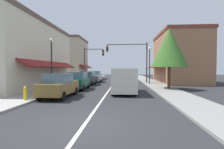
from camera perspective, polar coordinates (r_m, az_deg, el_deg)
ground_plane at (r=24.37m, az=0.60°, el=-3.03°), size 80.00×80.00×0.00m
sidewalk_left at (r=25.30m, az=-11.95°, el=-2.75°), size 2.60×56.00×0.12m
sidewalk_right at (r=24.65m, az=13.49°, el=-2.88°), size 2.60×56.00×0.12m
lane_center_stripe at (r=24.37m, az=0.60°, el=-3.02°), size 0.14×52.00×0.01m
storefront_left_block at (r=21.24m, az=-26.58°, el=5.89°), size 6.32×14.20×7.28m
storefront_right_block at (r=27.54m, az=21.52°, el=5.19°), size 7.09×10.20×7.47m
storefront_far_left at (r=36.03m, az=-13.85°, el=5.11°), size 6.89×8.20×8.30m
parked_car_nearest_left at (r=12.98m, az=-17.35°, el=-3.54°), size 1.85×4.13×1.77m
parked_car_second_left at (r=17.53m, az=-11.34°, el=-2.10°), size 1.81×4.11×1.77m
parked_car_third_left at (r=22.20m, az=-8.15°, el=-1.25°), size 1.84×4.13×1.77m
parked_car_far_left at (r=26.68m, az=-5.66°, el=-0.72°), size 1.82×4.12×1.77m
van_in_lane at (r=14.80m, az=3.93°, el=-1.76°), size 2.09×5.22×2.12m
traffic_signal_mast_arm at (r=25.18m, az=6.97°, el=6.51°), size 6.04×0.50×5.96m
traffic_signal_left_corner at (r=27.03m, az=-7.05°, el=5.12°), size 3.24×0.50×5.46m
street_lamp_left_near at (r=16.48m, az=-19.72°, el=5.93°), size 0.36×0.36×4.88m
street_lamp_right_mid at (r=23.07m, az=12.56°, el=4.90°), size 0.36×0.36×4.95m
tree_right_near at (r=18.31m, az=18.76°, el=8.59°), size 3.63×3.63×6.27m
fire_hydrant at (r=12.07m, az=-27.18°, el=-5.64°), size 0.22×0.22×0.87m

